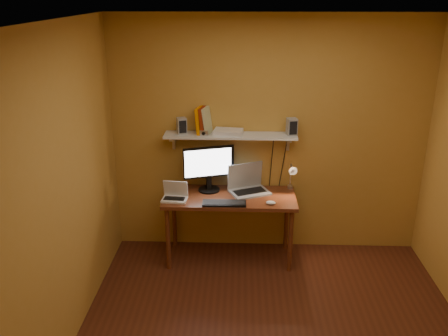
{
  "coord_description": "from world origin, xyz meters",
  "views": [
    {
      "loc": [
        -0.3,
        -3.32,
        2.8
      ],
      "look_at": [
        -0.47,
        1.18,
        1.1
      ],
      "focal_mm": 38.0,
      "sensor_mm": 36.0,
      "label": 1
    }
  ],
  "objects_px": {
    "speaker_right": "(292,127)",
    "router": "(228,132)",
    "mouse": "(271,203)",
    "desk_lamp": "(292,174)",
    "keyboard": "(224,203)",
    "speaker_left": "(182,126)",
    "desk": "(230,203)",
    "wall_shelf": "(230,136)",
    "monitor": "(209,166)",
    "netbook": "(175,194)",
    "shelf_camera": "(204,133)",
    "laptop": "(247,184)"
  },
  "relations": [
    {
      "from": "speaker_right",
      "to": "desk_lamp",
      "type": "bearing_deg",
      "value": -85.66
    },
    {
      "from": "desk",
      "to": "monitor",
      "type": "xyz_separation_m",
      "value": [
        -0.23,
        0.14,
        0.36
      ]
    },
    {
      "from": "netbook",
      "to": "router",
      "type": "height_order",
      "value": "router"
    },
    {
      "from": "desk_lamp",
      "to": "desk",
      "type": "bearing_deg",
      "value": -169.19
    },
    {
      "from": "wall_shelf",
      "to": "mouse",
      "type": "xyz_separation_m",
      "value": [
        0.42,
        -0.39,
        -0.59
      ]
    },
    {
      "from": "desk",
      "to": "router",
      "type": "xyz_separation_m",
      "value": [
        -0.02,
        0.19,
        0.74
      ]
    },
    {
      "from": "desk_lamp",
      "to": "keyboard",
      "type": "bearing_deg",
      "value": -154.43
    },
    {
      "from": "desk_lamp",
      "to": "speaker_left",
      "type": "xyz_separation_m",
      "value": [
        -1.17,
        0.08,
        0.5
      ]
    },
    {
      "from": "wall_shelf",
      "to": "desk",
      "type": "bearing_deg",
      "value": -90.0
    },
    {
      "from": "netbook",
      "to": "shelf_camera",
      "type": "xyz_separation_m",
      "value": [
        0.29,
        0.23,
        0.6
      ]
    },
    {
      "from": "monitor",
      "to": "netbook",
      "type": "height_order",
      "value": "monitor"
    },
    {
      "from": "desk_lamp",
      "to": "laptop",
      "type": "bearing_deg",
      "value": 178.52
    },
    {
      "from": "wall_shelf",
      "to": "router",
      "type": "xyz_separation_m",
      "value": [
        -0.02,
        0.0,
        0.04
      ]
    },
    {
      "from": "mouse",
      "to": "desk_lamp",
      "type": "height_order",
      "value": "desk_lamp"
    },
    {
      "from": "desk",
      "to": "speaker_left",
      "type": "distance_m",
      "value": 0.97
    },
    {
      "from": "laptop",
      "to": "speaker_right",
      "type": "distance_m",
      "value": 0.78
    },
    {
      "from": "speaker_right",
      "to": "router",
      "type": "relative_size",
      "value": 0.6
    },
    {
      "from": "netbook",
      "to": "speaker_left",
      "type": "height_order",
      "value": "speaker_left"
    },
    {
      "from": "mouse",
      "to": "router",
      "type": "distance_m",
      "value": 0.87
    },
    {
      "from": "desk",
      "to": "wall_shelf",
      "type": "distance_m",
      "value": 0.72
    },
    {
      "from": "monitor",
      "to": "desk_lamp",
      "type": "height_order",
      "value": "monitor"
    },
    {
      "from": "desk",
      "to": "shelf_camera",
      "type": "height_order",
      "value": "shelf_camera"
    },
    {
      "from": "shelf_camera",
      "to": "speaker_left",
      "type": "bearing_deg",
      "value": 163.04
    },
    {
      "from": "desk_lamp",
      "to": "speaker_right",
      "type": "bearing_deg",
      "value": 106.8
    },
    {
      "from": "wall_shelf",
      "to": "laptop",
      "type": "bearing_deg",
      "value": -16.48
    },
    {
      "from": "desk",
      "to": "keyboard",
      "type": "xyz_separation_m",
      "value": [
        -0.05,
        -0.21,
        0.1
      ]
    },
    {
      "from": "shelf_camera",
      "to": "router",
      "type": "relative_size",
      "value": 0.33
    },
    {
      "from": "wall_shelf",
      "to": "router",
      "type": "bearing_deg",
      "value": 178.83
    },
    {
      "from": "keyboard",
      "to": "mouse",
      "type": "bearing_deg",
      "value": 1.61
    },
    {
      "from": "netbook",
      "to": "speaker_right",
      "type": "xyz_separation_m",
      "value": [
        1.21,
        0.29,
        0.66
      ]
    },
    {
      "from": "desk_lamp",
      "to": "shelf_camera",
      "type": "bearing_deg",
      "value": 179.69
    },
    {
      "from": "monitor",
      "to": "laptop",
      "type": "distance_m",
      "value": 0.46
    },
    {
      "from": "wall_shelf",
      "to": "mouse",
      "type": "distance_m",
      "value": 0.82
    },
    {
      "from": "wall_shelf",
      "to": "mouse",
      "type": "relative_size",
      "value": 13.85
    },
    {
      "from": "keyboard",
      "to": "speaker_right",
      "type": "distance_m",
      "value": 1.07
    },
    {
      "from": "desk",
      "to": "keyboard",
      "type": "bearing_deg",
      "value": -103.25
    },
    {
      "from": "netbook",
      "to": "laptop",
      "type": "bearing_deg",
      "value": 23.17
    },
    {
      "from": "wall_shelf",
      "to": "netbook",
      "type": "distance_m",
      "value": 0.85
    },
    {
      "from": "monitor",
      "to": "speaker_right",
      "type": "distance_m",
      "value": 0.97
    },
    {
      "from": "wall_shelf",
      "to": "speaker_right",
      "type": "relative_size",
      "value": 7.81
    },
    {
      "from": "wall_shelf",
      "to": "netbook",
      "type": "bearing_deg",
      "value": -152.47
    },
    {
      "from": "laptop",
      "to": "speaker_left",
      "type": "height_order",
      "value": "speaker_left"
    },
    {
      "from": "desk",
      "to": "speaker_left",
      "type": "height_order",
      "value": "speaker_left"
    },
    {
      "from": "router",
      "to": "desk",
      "type": "bearing_deg",
      "value": -82.94
    },
    {
      "from": "mouse",
      "to": "desk_lamp",
      "type": "xyz_separation_m",
      "value": [
        0.24,
        0.32,
        0.19
      ]
    },
    {
      "from": "laptop",
      "to": "speaker_left",
      "type": "bearing_deg",
      "value": 150.53
    },
    {
      "from": "netbook",
      "to": "router",
      "type": "bearing_deg",
      "value": 34.14
    },
    {
      "from": "keyboard",
      "to": "monitor",
      "type": "bearing_deg",
      "value": 116.25
    },
    {
      "from": "mouse",
      "to": "speaker_left",
      "type": "distance_m",
      "value": 1.23
    },
    {
      "from": "mouse",
      "to": "monitor",
      "type": "bearing_deg",
      "value": 164.3
    }
  ]
}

